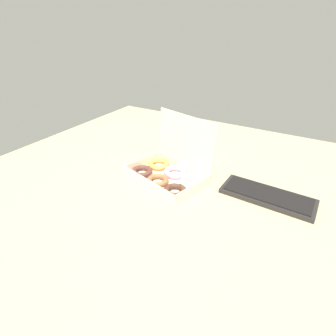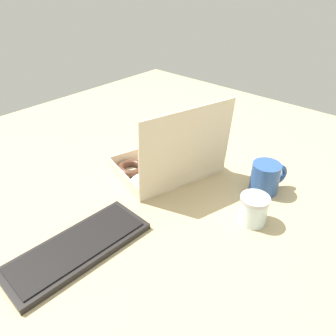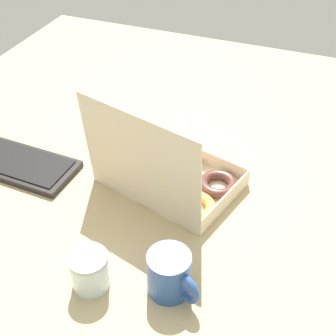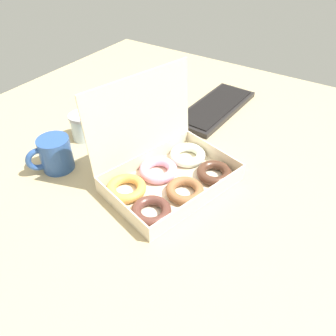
# 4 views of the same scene
# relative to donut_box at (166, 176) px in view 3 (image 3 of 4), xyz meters

# --- Properties ---
(ground_plane) EXTENTS (1.80, 1.80, 0.02)m
(ground_plane) POSITION_rel_donut_box_xyz_m (-0.01, -0.04, -0.04)
(ground_plane) COLOR tan
(donut_box) EXTENTS (0.40, 0.33, 0.28)m
(donut_box) POSITION_rel_donut_box_xyz_m (0.00, 0.00, 0.00)
(donut_box) COLOR beige
(donut_box) RESTS_ON ground_plane
(keyboard) EXTENTS (0.38, 0.16, 0.02)m
(keyboard) POSITION_rel_donut_box_xyz_m (0.44, 0.07, -0.02)
(keyboard) COLOR black
(keyboard) RESTS_ON ground_plane
(coffee_mug) EXTENTS (0.13, 0.09, 0.10)m
(coffee_mug) POSITION_rel_donut_box_xyz_m (-0.13, 0.30, 0.02)
(coffee_mug) COLOR #2C5093
(coffee_mug) RESTS_ON ground_plane
(glass_jar) EXTENTS (0.08, 0.08, 0.09)m
(glass_jar) POSITION_rel_donut_box_xyz_m (0.03, 0.35, 0.01)
(glass_jar) COLOR silver
(glass_jar) RESTS_ON ground_plane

